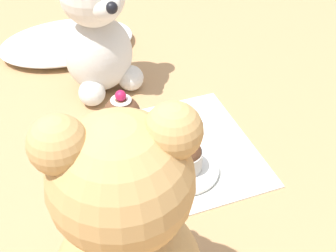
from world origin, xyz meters
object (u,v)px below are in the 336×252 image
object	(u,v)px
teddy_bear_tan	(126,240)
cupcake_near_tan_bear	(185,155)
cupcake_near_cream_bear	(122,118)
teddy_bear_cream	(97,31)
saucer_plate	(184,169)

from	to	relation	value
teddy_bear_tan	cupcake_near_tan_bear	bearing A→B (deg)	-116.66
cupcake_near_cream_bear	teddy_bear_cream	bearing A→B (deg)	88.54
cupcake_near_cream_bear	cupcake_near_tan_bear	xyz separation A→B (m)	(0.06, -0.11, 0.00)
teddy_bear_cream	cupcake_near_tan_bear	distance (m)	0.26
cupcake_near_cream_bear	cupcake_near_tan_bear	distance (m)	0.12
teddy_bear_tan	saucer_plate	size ratio (longest dim) A/B	2.82
cupcake_near_tan_bear	teddy_bear_tan	bearing A→B (deg)	-126.83
teddy_bear_tan	cupcake_near_tan_bear	xyz separation A→B (m)	(0.13, 0.17, -0.09)
saucer_plate	cupcake_near_tan_bear	world-z (taller)	cupcake_near_tan_bear
cupcake_near_cream_bear	teddy_bear_tan	bearing A→B (deg)	-104.53
teddy_bear_tan	teddy_bear_cream	bearing A→B (deg)	-90.15
teddy_bear_cream	cupcake_near_tan_bear	bearing A→B (deg)	-92.35
teddy_bear_tan	saucer_plate	bearing A→B (deg)	-116.66
teddy_bear_cream	saucer_plate	xyz separation A→B (m)	(0.05, -0.24, -0.10)
cupcake_near_cream_bear	saucer_plate	world-z (taller)	cupcake_near_cream_bear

